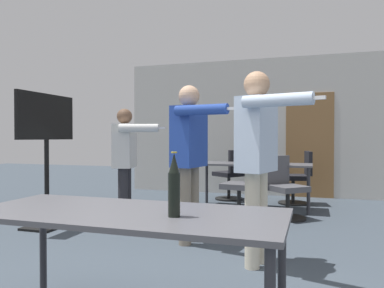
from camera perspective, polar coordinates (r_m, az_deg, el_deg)
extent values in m
cube|color=beige|center=(7.82, 9.40, 2.57)|extent=(5.40, 0.10, 2.78)
cube|color=olive|center=(7.68, 17.47, -0.16)|extent=(0.90, 0.02, 2.05)
cube|color=#4C4C51|center=(2.24, -9.98, -10.41)|extent=(1.84, 0.78, 0.03)
cylinder|color=#2D2D33|center=(3.06, -21.74, -14.52)|extent=(0.05, 0.05, 0.72)
cylinder|color=#2D2D33|center=(2.42, 13.54, -18.75)|extent=(0.05, 0.05, 0.72)
cube|color=#4C4C51|center=(6.25, 9.30, -3.07)|extent=(1.87, 0.68, 0.03)
cylinder|color=#2D2D33|center=(6.21, 0.84, -6.55)|extent=(0.05, 0.05, 0.72)
cylinder|color=#2D2D33|center=(5.94, 17.31, -6.94)|extent=(0.05, 0.05, 0.72)
cylinder|color=#2D2D33|center=(6.75, 2.25, -5.94)|extent=(0.05, 0.05, 0.72)
cylinder|color=#2D2D33|center=(6.50, 17.36, -6.25)|extent=(0.05, 0.05, 0.72)
cube|color=black|center=(5.37, -21.21, -11.55)|extent=(0.44, 0.56, 0.03)
cylinder|color=black|center=(5.27, -21.25, -5.45)|extent=(0.06, 0.06, 1.12)
cube|color=black|center=(5.25, -21.31, 3.90)|extent=(0.04, 1.06, 0.60)
cube|color=black|center=(5.26, -21.51, 3.89)|extent=(0.01, 0.98, 0.53)
cylinder|color=#28282D|center=(5.39, -9.95, -7.49)|extent=(0.14, 0.14, 0.76)
cylinder|color=#28282D|center=(5.21, -10.46, -7.78)|extent=(0.14, 0.14, 0.76)
cube|color=silver|center=(5.24, -10.23, -0.25)|extent=(0.34, 0.48, 0.60)
sphere|color=brown|center=(5.25, -10.24, 4.17)|extent=(0.21, 0.21, 0.21)
cylinder|color=silver|center=(5.51, -9.50, -0.43)|extent=(0.11, 0.11, 0.52)
cylinder|color=silver|center=(4.92, -8.12, 2.43)|extent=(0.53, 0.22, 0.11)
cube|color=white|center=(4.86, -4.79, 2.45)|extent=(0.13, 0.06, 0.03)
cylinder|color=slate|center=(4.30, 0.15, -9.04)|extent=(0.14, 0.14, 0.85)
cylinder|color=slate|center=(4.14, -1.08, -9.43)|extent=(0.14, 0.14, 0.85)
cube|color=#23429E|center=(4.15, -0.45, 1.12)|extent=(0.32, 0.48, 0.67)
sphere|color=#DBAD89|center=(4.18, -0.45, 7.33)|extent=(0.23, 0.23, 0.23)
cylinder|color=#23429E|center=(4.40, 1.27, 0.88)|extent=(0.11, 0.11, 0.58)
cylinder|color=#23429E|center=(3.79, 1.38, 5.23)|extent=(0.59, 0.21, 0.11)
cube|color=white|center=(3.65, 5.87, 5.38)|extent=(0.12, 0.06, 0.03)
cylinder|color=beige|center=(3.63, 10.36, -10.85)|extent=(0.13, 0.13, 0.86)
cylinder|color=beige|center=(3.46, 9.16, -11.42)|extent=(0.13, 0.13, 0.86)
cube|color=silver|center=(3.47, 9.81, 1.41)|extent=(0.35, 0.48, 0.68)
sphere|color=tan|center=(3.50, 9.84, 8.94)|extent=(0.24, 0.24, 0.24)
cylinder|color=silver|center=(3.72, 11.48, 1.12)|extent=(0.10, 0.10, 0.59)
cylinder|color=silver|center=(3.12, 12.80, 6.53)|extent=(0.59, 0.26, 0.10)
cube|color=white|center=(3.02, 18.59, 6.69)|extent=(0.13, 0.07, 0.03)
cylinder|color=black|center=(6.92, 15.13, -8.67)|extent=(0.52, 0.52, 0.03)
cylinder|color=black|center=(6.89, 15.14, -6.90)|extent=(0.06, 0.06, 0.40)
cube|color=black|center=(6.86, 15.15, -4.90)|extent=(0.54, 0.54, 0.08)
cube|color=black|center=(6.88, 17.30, -2.81)|extent=(0.14, 0.44, 0.42)
cylinder|color=black|center=(7.19, 5.63, -8.28)|extent=(0.52, 0.52, 0.03)
cylinder|color=black|center=(7.16, 5.63, -6.52)|extent=(0.06, 0.06, 0.41)
cube|color=black|center=(7.13, 5.64, -4.55)|extent=(0.64, 0.64, 0.08)
cube|color=black|center=(6.92, 7.06, -2.65)|extent=(0.31, 0.39, 0.42)
cylinder|color=black|center=(5.67, 14.37, -10.84)|extent=(0.52, 0.52, 0.03)
cylinder|color=black|center=(5.63, 14.37, -8.83)|extent=(0.06, 0.06, 0.37)
cube|color=#4C4C51|center=(5.60, 14.38, -6.55)|extent=(0.65, 0.65, 0.08)
cube|color=#4C4C51|center=(5.77, 12.76, -3.82)|extent=(0.36, 0.34, 0.42)
cylinder|color=black|center=(5.71, 7.17, -10.72)|extent=(0.52, 0.52, 0.03)
cylinder|color=black|center=(5.67, 7.18, -8.66)|extent=(0.06, 0.06, 0.39)
cube|color=#4C4C51|center=(5.64, 7.18, -6.32)|extent=(0.52, 0.52, 0.08)
cube|color=#4C4C51|center=(5.53, 9.74, -3.86)|extent=(0.12, 0.44, 0.42)
cylinder|color=black|center=(2.04, -2.74, -7.74)|extent=(0.07, 0.07, 0.24)
cone|color=black|center=(2.02, -2.75, -2.91)|extent=(0.06, 0.06, 0.11)
cylinder|color=gold|center=(2.02, -2.75, -1.28)|extent=(0.03, 0.03, 0.01)
cylinder|color=silver|center=(6.07, 11.68, -2.55)|extent=(0.07, 0.07, 0.11)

